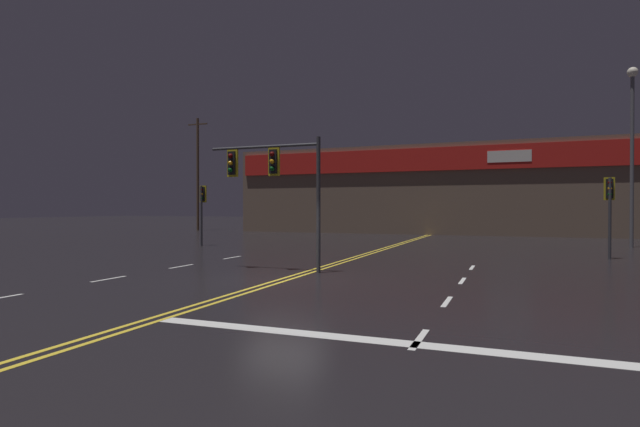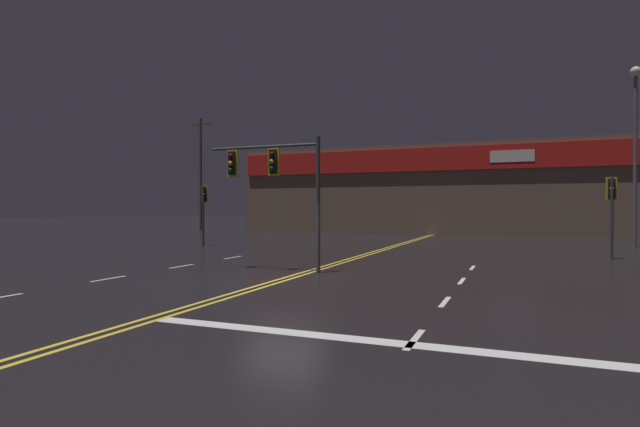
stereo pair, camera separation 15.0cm
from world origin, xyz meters
The scene contains 8 objects.
ground_plane centered at (0.00, 0.00, 0.00)m, with size 200.00×200.00×0.00m, color black.
road_markings centered at (1.02, -1.15, 0.00)m, with size 15.18×60.00×0.01m.
traffic_signal_median centered at (-1.42, 1.94, 3.49)m, with size 4.26×0.36×4.61m.
traffic_signal_corner_northwest centered at (-10.50, 10.93, 2.59)m, with size 0.42×0.36×3.52m.
traffic_signal_corner_northeast centered at (10.36, 10.81, 2.59)m, with size 0.42×0.36×3.53m.
streetlight_far_left centered at (12.65, 18.62, 6.37)m, with size 0.56×0.56×10.08m.
building_backdrop centered at (0.00, 32.56, 3.77)m, with size 34.97×10.23×7.52m.
utility_pole_row centered at (0.65, 27.82, 6.02)m, with size 47.15×0.26×12.11m.
Camera 2 is at (6.74, -13.67, 2.19)m, focal length 28.00 mm.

